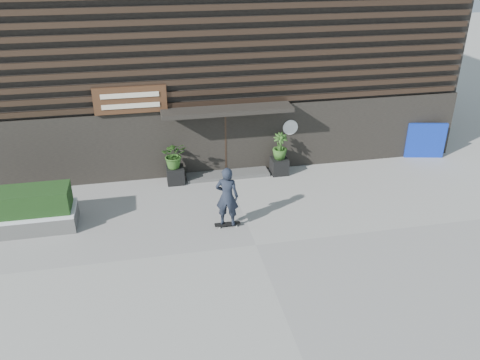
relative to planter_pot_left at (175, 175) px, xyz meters
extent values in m
plane|color=#9B9993|center=(1.90, -4.40, -0.30)|extent=(80.00, 80.00, 0.00)
cube|color=#484846|center=(1.90, 0.20, -0.24)|extent=(3.00, 0.80, 0.12)
cube|color=black|center=(0.00, 0.00, 0.00)|extent=(0.60, 0.60, 0.60)
imported|color=#2D591E|center=(0.00, 0.00, 0.78)|extent=(0.86, 0.75, 0.96)
cube|color=black|center=(3.80, 0.00, 0.00)|extent=(0.60, 0.60, 0.60)
imported|color=#2D591E|center=(3.80, 0.00, 0.78)|extent=(0.54, 0.54, 0.96)
cube|color=#4F4F4C|center=(-4.92, -2.16, -0.05)|extent=(3.50, 1.20, 0.50)
cube|color=white|center=(-4.92, -2.16, 0.24)|extent=(3.50, 1.20, 0.08)
cube|color=#163312|center=(-4.92, -2.16, 0.63)|extent=(3.30, 1.00, 0.70)
cube|color=#0C26A2|center=(9.79, 0.30, 0.40)|extent=(1.49, 0.43, 1.41)
cube|color=black|center=(1.90, 5.60, 3.70)|extent=(18.00, 10.00, 8.00)
cube|color=black|center=(1.90, 0.54, 0.95)|extent=(18.00, 0.12, 2.50)
cube|color=#38281E|center=(1.90, 0.48, 2.40)|extent=(17.60, 0.08, 0.18)
cube|color=#38281E|center=(1.90, 0.48, 2.79)|extent=(17.60, 0.08, 0.18)
cube|color=#38281E|center=(1.90, 0.48, 3.18)|extent=(17.60, 0.08, 0.18)
cube|color=#38281E|center=(1.90, 0.48, 3.58)|extent=(17.60, 0.08, 0.18)
cube|color=#38281E|center=(1.90, 0.48, 3.97)|extent=(17.60, 0.08, 0.18)
cube|color=#38281E|center=(1.90, 0.48, 4.36)|extent=(17.60, 0.08, 0.18)
cube|color=#38281E|center=(1.90, 0.48, 4.75)|extent=(17.60, 0.08, 0.18)
cube|color=#38281E|center=(1.90, 0.48, 5.15)|extent=(17.60, 0.08, 0.18)
cube|color=#38281E|center=(1.90, 0.48, 5.54)|extent=(17.60, 0.08, 0.18)
cube|color=black|center=(1.90, 0.10, 2.25)|extent=(4.50, 1.00, 0.15)
cube|color=black|center=(1.90, 0.70, 0.85)|extent=(2.40, 0.30, 2.30)
cube|color=#38281E|center=(1.90, 0.52, 0.85)|extent=(0.06, 0.10, 2.30)
cube|color=#472B19|center=(-1.30, 0.40, 2.70)|extent=(2.40, 0.10, 0.90)
cube|color=beige|center=(-1.30, 0.33, 2.88)|extent=(1.90, 0.02, 0.16)
cube|color=beige|center=(-1.30, 0.33, 2.52)|extent=(1.90, 0.02, 0.16)
cylinder|color=white|center=(4.30, 0.46, 1.30)|extent=(0.56, 0.03, 0.56)
cube|color=black|center=(1.28, -3.24, -0.21)|extent=(0.78, 0.20, 0.02)
cylinder|color=#AFAFAA|center=(1.02, -3.34, -0.27)|extent=(0.06, 0.03, 0.06)
cylinder|color=#A2A39E|center=(1.02, -3.14, -0.27)|extent=(0.06, 0.03, 0.06)
cylinder|color=beige|center=(1.54, -3.34, -0.27)|extent=(0.06, 0.03, 0.06)
cylinder|color=#BABAB5|center=(1.54, -3.14, -0.27)|extent=(0.06, 0.03, 0.06)
imported|color=black|center=(1.28, -3.24, 0.73)|extent=(0.79, 0.65, 1.86)
camera|label=1|loc=(-0.87, -15.76, 7.64)|focal=36.87mm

